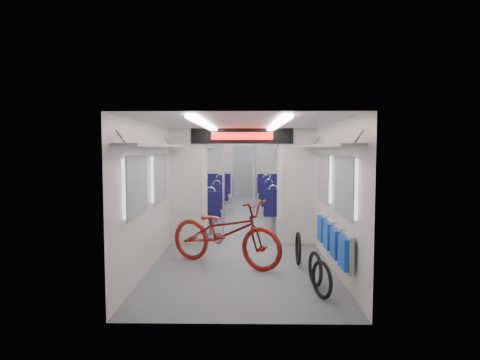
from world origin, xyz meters
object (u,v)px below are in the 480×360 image
(bike_hoop_a, at_px, (322,282))
(stanchion_far_right, at_px, (257,174))
(stanchion_near_right, at_px, (253,185))
(flip_bench, at_px, (333,239))
(bike_hoop_c, at_px, (298,250))
(seat_bay_near_right, at_px, (280,203))
(bike_hoop_b, at_px, (315,271))
(stanchion_near_left, at_px, (223,185))
(seat_bay_near_left, at_px, (204,205))
(seat_bay_far_right, at_px, (272,189))
(stanchion_far_left, at_px, (233,175))
(seat_bay_far_left, at_px, (215,190))
(bicycle, at_px, (225,232))

(bike_hoop_a, height_order, stanchion_far_right, stanchion_far_right)
(bike_hoop_a, height_order, stanchion_near_right, stanchion_near_right)
(flip_bench, height_order, stanchion_near_right, stanchion_near_right)
(bike_hoop_a, relative_size, stanchion_far_right, 0.21)
(bike_hoop_c, height_order, seat_bay_near_right, seat_bay_near_right)
(bike_hoop_b, height_order, stanchion_near_left, stanchion_near_left)
(bike_hoop_c, distance_m, stanchion_far_right, 5.64)
(bike_hoop_b, distance_m, stanchion_far_right, 6.76)
(seat_bay_near_left, xyz_separation_m, seat_bay_near_right, (1.87, 0.40, 0.00))
(bike_hoop_b, bearing_deg, stanchion_near_right, 104.85)
(bike_hoop_c, xyz_separation_m, stanchion_far_right, (-0.55, 5.54, 0.90))
(seat_bay_near_right, distance_m, stanchion_near_left, 2.29)
(seat_bay_far_right, bearing_deg, stanchion_far_left, -125.35)
(stanchion_far_right, bearing_deg, seat_bay_far_left, 136.89)
(bike_hoop_b, height_order, seat_bay_near_right, seat_bay_near_right)
(stanchion_far_left, height_order, stanchion_far_right, same)
(bike_hoop_a, bearing_deg, seat_bay_far_left, 103.28)
(seat_bay_near_left, bearing_deg, seat_bay_near_right, 11.93)
(seat_bay_near_right, xyz_separation_m, stanchion_far_right, (-0.55, 1.78, 0.61))
(seat_bay_far_right, xyz_separation_m, stanchion_far_right, (-0.55, -1.64, 0.60))
(flip_bench, bearing_deg, bicycle, 157.04)
(bike_hoop_b, distance_m, seat_bay_near_left, 4.91)
(seat_bay_near_right, relative_size, stanchion_far_left, 0.88)
(stanchion_near_right, bearing_deg, seat_bay_near_left, 128.87)
(seat_bay_near_left, bearing_deg, stanchion_far_left, 73.08)
(stanchion_far_right, bearing_deg, stanchion_near_right, -92.51)
(seat_bay_near_left, relative_size, stanchion_near_right, 0.86)
(flip_bench, bearing_deg, seat_bay_near_right, 95.34)
(flip_bench, relative_size, bike_hoop_b, 4.19)
(seat_bay_near_left, height_order, seat_bay_far_right, seat_bay_far_right)
(bike_hoop_c, distance_m, seat_bay_far_right, 7.19)
(bicycle, distance_m, flip_bench, 1.76)
(bicycle, relative_size, seat_bay_far_left, 0.92)
(seat_bay_near_left, bearing_deg, stanchion_far_right, 58.67)
(flip_bench, xyz_separation_m, bike_hoop_a, (-0.31, -0.88, -0.36))
(bike_hoop_a, distance_m, seat_bay_near_right, 5.37)
(seat_bay_far_left, height_order, stanchion_near_left, stanchion_near_left)
(seat_bay_near_right, bearing_deg, bicycle, -107.51)
(bike_hoop_a, bearing_deg, stanchion_far_right, 95.22)
(bicycle, height_order, seat_bay_far_right, seat_bay_far_right)
(bike_hoop_c, bearing_deg, seat_bay_far_right, 90.01)
(bicycle, xyz_separation_m, seat_bay_near_left, (-0.67, 3.40, -0.01))
(stanchion_near_left, bearing_deg, flip_bench, -57.21)
(bike_hoop_a, xyz_separation_m, stanchion_near_right, (-0.81, 3.52, 0.93))
(bike_hoop_b, relative_size, seat_bay_far_right, 0.23)
(bicycle, height_order, seat_bay_far_left, seat_bay_far_left)
(seat_bay_near_right, relative_size, stanchion_far_right, 0.88)
(bike_hoop_c, height_order, stanchion_near_left, stanchion_near_left)
(seat_bay_far_left, height_order, stanchion_near_right, stanchion_near_right)
(seat_bay_near_right, bearing_deg, stanchion_near_right, -110.93)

